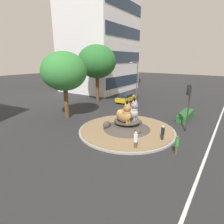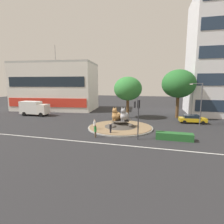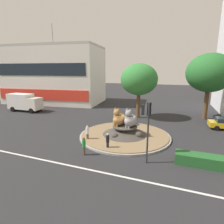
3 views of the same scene
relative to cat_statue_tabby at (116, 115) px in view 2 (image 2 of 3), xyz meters
name	(u,v)px [view 2 (image 2 of 3)]	position (x,y,z in m)	size (l,w,h in m)	color
ground_plane	(120,128)	(0.70, 0.08, -2.04)	(160.00, 160.00, 0.00)	#28282B
lane_centreline	(105,144)	(0.70, -7.86, -2.04)	(112.00, 0.20, 0.01)	silver
roundabout_island	(120,125)	(0.70, 0.09, -1.59)	(10.29, 10.29, 1.24)	gray
cat_statue_tabby	(116,115)	(0.00, 0.00, 0.00)	(1.81, 2.16, 2.18)	#9E703D
cat_statue_grey	(124,116)	(1.35, -0.06, 0.01)	(1.78, 2.24, 2.21)	gray
traffic_light_mast	(138,111)	(4.08, -5.12, 1.64)	(0.71, 0.56, 5.02)	#2D2D33
shophouse_block	(56,87)	(-21.35, 16.56, 4.27)	(22.57, 13.79, 17.14)	silver
clipped_hedge_strip	(174,136)	(8.58, -4.11, -1.59)	(4.50, 1.20, 0.90)	#235B28
broadleaf_tree_behind_island	(179,84)	(10.05, 11.75, 4.97)	(6.69, 6.69, 9.88)	brown
second_tree_near_tower	(128,89)	(0.18, 8.91, 3.97)	(5.65, 5.65, 8.45)	brown
streetlight_arm	(200,101)	(13.05, 5.50, 2.09)	(2.00, 0.53, 7.14)	#4C4C51
pedestrian_black_shirt	(111,128)	(0.24, -4.03, -1.16)	(0.32, 0.32, 1.66)	black
pedestrian_white_shirt	(95,125)	(-2.62, -2.71, -1.12)	(0.34, 0.34, 1.72)	brown
pedestrian_green_shirt	(95,131)	(-1.33, -5.77, -1.15)	(0.31, 0.31, 1.66)	brown
sedan_on_far_lane	(192,119)	(12.30, 7.10, -1.26)	(4.72, 2.35, 1.48)	gold
delivery_box_truck	(34,108)	(-20.41, 6.15, -0.33)	(6.43, 2.71, 3.18)	silver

